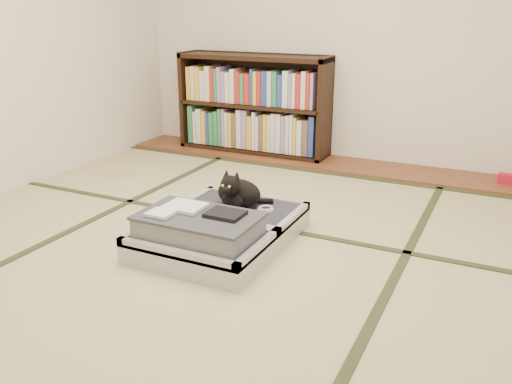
% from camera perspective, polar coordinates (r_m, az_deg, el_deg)
% --- Properties ---
extents(floor, '(4.50, 4.50, 0.00)m').
position_cam_1_polar(floor, '(3.24, -3.52, -5.89)').
color(floor, tan).
rests_on(floor, ground).
extents(wood_strip, '(4.00, 0.50, 0.02)m').
position_cam_1_polar(wood_strip, '(4.96, 7.82, 3.04)').
color(wood_strip, brown).
rests_on(wood_strip, ground).
extents(red_item, '(0.16, 0.10, 0.07)m').
position_cam_1_polar(red_item, '(4.76, 25.00, 1.27)').
color(red_item, red).
rests_on(red_item, wood_strip).
extents(tatami_borders, '(4.00, 4.50, 0.01)m').
position_cam_1_polar(tatami_borders, '(3.64, 0.28, -2.89)').
color(tatami_borders, '#2D381E').
rests_on(tatami_borders, ground).
extents(bookcase, '(1.47, 0.34, 0.95)m').
position_cam_1_polar(bookcase, '(5.22, -0.27, 8.99)').
color(bookcase, black).
rests_on(bookcase, wood_strip).
extents(suitcase, '(0.75, 1.00, 0.30)m').
position_cam_1_polar(suitcase, '(3.22, -4.07, -4.02)').
color(suitcase, '#B6B6BB').
rests_on(suitcase, floor).
extents(cat, '(0.33, 0.34, 0.27)m').
position_cam_1_polar(cat, '(3.41, -1.97, -0.08)').
color(cat, black).
rests_on(cat, suitcase).
extents(cable_coil, '(0.10, 0.10, 0.03)m').
position_cam_1_polar(cable_coil, '(3.40, 1.01, -1.78)').
color(cable_coil, white).
rests_on(cable_coil, suitcase).
extents(hanger, '(0.38, 0.21, 0.01)m').
position_cam_1_polar(hanger, '(3.15, -10.00, -6.68)').
color(hanger, black).
rests_on(hanger, floor).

